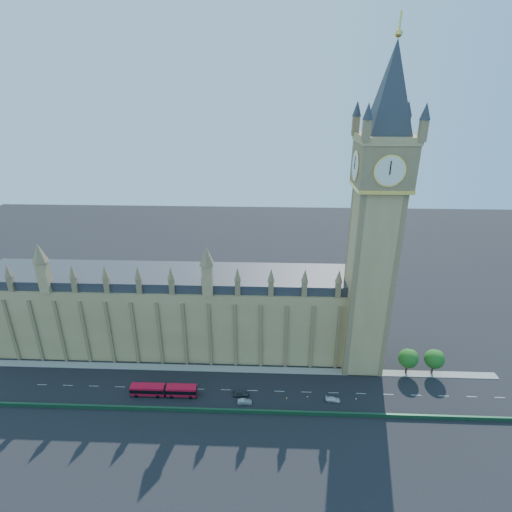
{
  "coord_description": "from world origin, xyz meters",
  "views": [
    {
      "loc": [
        8.78,
        -93.68,
        82.83
      ],
      "look_at": [
        4.63,
        10.0,
        39.25
      ],
      "focal_mm": 28.0,
      "sensor_mm": 36.0,
      "label": 1
    }
  ],
  "objects_px": {
    "red_bus": "(164,390)",
    "car_grey": "(241,394)",
    "car_silver": "(245,402)",
    "car_white": "(333,399)"
  },
  "relations": [
    {
      "from": "red_bus",
      "to": "car_grey",
      "type": "distance_m",
      "value": 22.45
    },
    {
      "from": "red_bus",
      "to": "car_white",
      "type": "xyz_separation_m",
      "value": [
        49.02,
        -0.5,
        -1.12
      ]
    },
    {
      "from": "car_silver",
      "to": "red_bus",
      "type": "bearing_deg",
      "value": 82.68
    },
    {
      "from": "car_white",
      "to": "car_grey",
      "type": "bearing_deg",
      "value": 93.06
    },
    {
      "from": "car_grey",
      "to": "car_silver",
      "type": "xyz_separation_m",
      "value": [
        1.36,
        -3.07,
        -0.11
      ]
    },
    {
      "from": "car_grey",
      "to": "car_white",
      "type": "height_order",
      "value": "car_grey"
    },
    {
      "from": "red_bus",
      "to": "car_grey",
      "type": "relative_size",
      "value": 4.24
    },
    {
      "from": "red_bus",
      "to": "car_silver",
      "type": "height_order",
      "value": "red_bus"
    },
    {
      "from": "red_bus",
      "to": "car_white",
      "type": "distance_m",
      "value": 49.04
    },
    {
      "from": "car_grey",
      "to": "car_silver",
      "type": "height_order",
      "value": "car_grey"
    }
  ]
}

